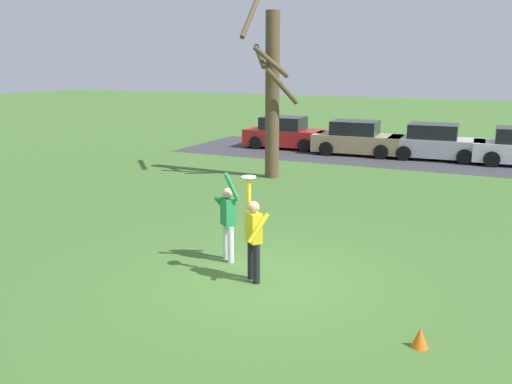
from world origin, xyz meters
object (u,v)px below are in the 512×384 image
object	(u,v)px
frisbee_disc	(249,177)
parked_car_tan	(357,139)
parked_car_red	(285,134)
bare_tree_tall	(271,91)
parked_car_silver	(435,143)
field_cone_orange	(420,338)
person_catcher	(254,234)
person_defender	(228,218)

from	to	relation	value
frisbee_disc	parked_car_tan	bearing A→B (deg)	97.61
parked_car_red	bare_tree_tall	bearing A→B (deg)	-74.86
parked_car_tan	parked_car_silver	bearing A→B (deg)	0.30
parked_car_tan	field_cone_orange	size ratio (longest dim) A/B	13.09
parked_car_red	person_catcher	bearing A→B (deg)	-72.72
parked_car_red	parked_car_silver	bearing A→B (deg)	-4.76
person_defender	parked_car_red	size ratio (longest dim) A/B	0.49
frisbee_disc	parked_car_silver	distance (m)	16.38
frisbee_disc	parked_car_red	xyz separation A→B (m)	(-5.98, 16.49, -1.37)
person_catcher	person_defender	world-z (taller)	person_catcher
frisbee_disc	parked_car_silver	bearing A→B (deg)	85.14
frisbee_disc	parked_car_tan	xyz separation A→B (m)	(-2.15, 16.06, -1.37)
bare_tree_tall	frisbee_disc	bearing A→B (deg)	-68.78
bare_tree_tall	field_cone_orange	xyz separation A→B (m)	(7.30, -10.90, -3.08)
person_defender	field_cone_orange	size ratio (longest dim) A/B	6.39
parked_car_red	field_cone_orange	xyz separation A→B (m)	(9.62, -17.95, -0.57)
person_defender	parked_car_silver	world-z (taller)	person_defender
frisbee_disc	bare_tree_tall	size ratio (longest dim) A/B	0.04
person_catcher	bare_tree_tall	xyz separation A→B (m)	(-3.84, 9.59, 2.26)
frisbee_disc	bare_tree_tall	distance (m)	10.20
person_catcher	parked_car_red	distance (m)	17.74
person_defender	field_cone_orange	bearing A→B (deg)	13.56
bare_tree_tall	field_cone_orange	size ratio (longest dim) A/B	21.14
parked_car_tan	parked_car_red	bearing A→B (deg)	170.60
parked_car_tan	person_catcher	bearing A→B (deg)	-84.88
parked_car_red	parked_car_silver	distance (m)	7.37
field_cone_orange	frisbee_disc	bearing A→B (deg)	158.18
bare_tree_tall	field_cone_orange	bearing A→B (deg)	-56.18
person_defender	parked_car_tan	world-z (taller)	person_defender
person_catcher	parked_car_silver	size ratio (longest dim) A/B	0.50
parked_car_red	field_cone_orange	bearing A→B (deg)	-64.84
parked_car_silver	bare_tree_tall	size ratio (longest dim) A/B	0.62
person_catcher	person_defender	xyz separation A→B (m)	(-1.01, 0.82, -0.00)
frisbee_disc	parked_car_tan	size ratio (longest dim) A/B	0.07
field_cone_orange	parked_car_silver	bearing A→B (deg)	97.24
person_defender	frisbee_disc	size ratio (longest dim) A/B	7.22
frisbee_disc	parked_car_silver	xyz separation A→B (m)	(1.38, 16.27, -1.37)
frisbee_disc	field_cone_orange	bearing A→B (deg)	-21.82
person_defender	bare_tree_tall	distance (m)	9.49
person_defender	frisbee_disc	xyz separation A→B (m)	(0.84, -0.68, 1.11)
frisbee_disc	parked_car_tan	world-z (taller)	frisbee_disc
parked_car_silver	bare_tree_tall	world-z (taller)	bare_tree_tall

